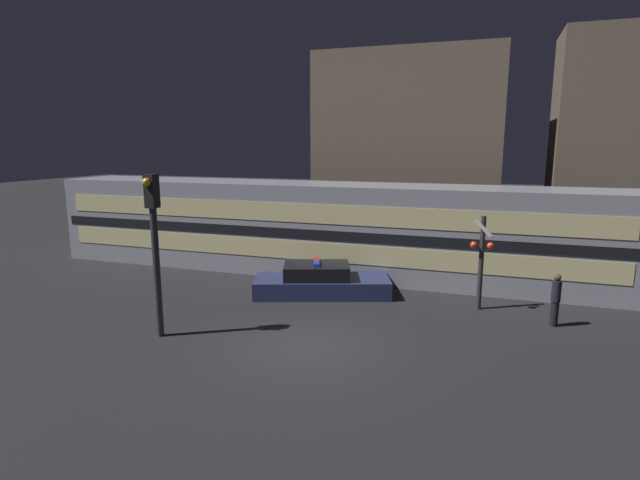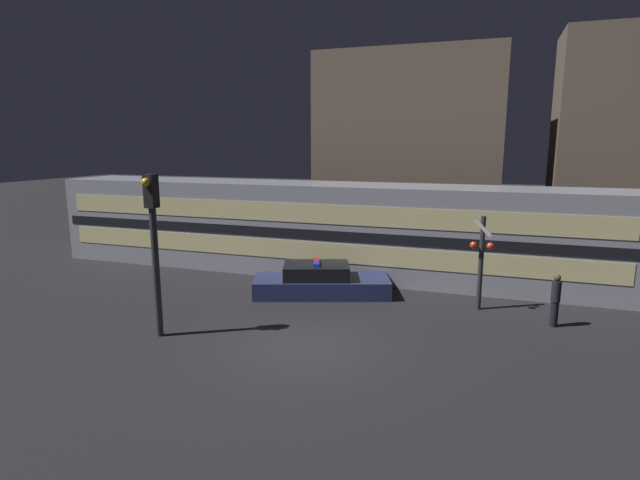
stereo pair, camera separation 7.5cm
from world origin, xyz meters
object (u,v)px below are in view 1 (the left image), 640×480
Objects in this scene: pedestrian at (556,299)px; traffic_light_corner at (155,240)px; crossing_signal_near at (481,258)px; train at (318,228)px; police_car at (321,282)px.

pedestrian is 0.35× the size of traffic_light_corner.
traffic_light_corner is at bearing -157.17° from pedestrian.
traffic_light_corner is at bearing -147.68° from crossing_signal_near.
train is 7.24m from crossing_signal_near.
train is at bearing 91.31° from police_car.
police_car is 5.56m from crossing_signal_near.
police_car is at bearing 59.77° from traffic_light_corner.
crossing_signal_near reaches higher than pedestrian.
pedestrian reaches higher than police_car.
traffic_light_corner is (-8.43, -5.33, 1.05)m from crossing_signal_near.
police_car is (1.18, -3.15, -1.40)m from train.
police_car is 6.42m from traffic_light_corner.
pedestrian is at bearing 22.83° from traffic_light_corner.
crossing_signal_near is at bearing -17.58° from police_car.
traffic_light_corner reaches higher than pedestrian.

